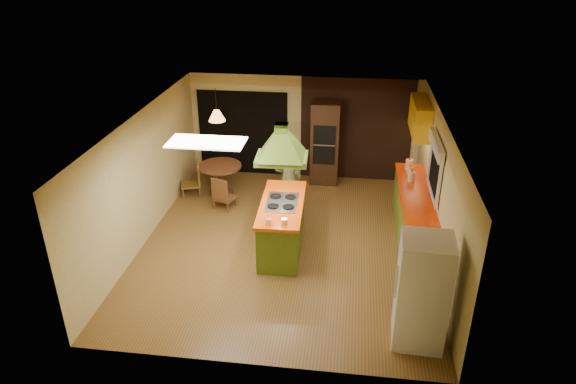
# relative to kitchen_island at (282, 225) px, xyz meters

# --- Properties ---
(ground) EXTENTS (6.50, 6.50, 0.00)m
(ground) POSITION_rel_kitchen_island_xyz_m (0.06, 0.19, -0.49)
(ground) COLOR brown
(ground) RESTS_ON ground
(room_walls) EXTENTS (5.50, 6.50, 6.50)m
(room_walls) POSITION_rel_kitchen_island_xyz_m (0.06, 0.19, 0.76)
(room_walls) COLOR beige
(room_walls) RESTS_ON ground
(ceiling_plane) EXTENTS (6.50, 6.50, 0.00)m
(ceiling_plane) POSITION_rel_kitchen_island_xyz_m (0.06, 0.19, 2.01)
(ceiling_plane) COLOR silver
(ceiling_plane) RESTS_ON room_walls
(brick_panel) EXTENTS (2.64, 0.03, 2.50)m
(brick_panel) POSITION_rel_kitchen_island_xyz_m (1.31, 3.42, 0.76)
(brick_panel) COLOR #381E14
(brick_panel) RESTS_ON ground
(nook_opening) EXTENTS (2.20, 0.03, 2.10)m
(nook_opening) POSITION_rel_kitchen_island_xyz_m (-1.44, 3.42, 0.56)
(nook_opening) COLOR black
(nook_opening) RESTS_ON ground
(right_counter) EXTENTS (0.62, 3.05, 0.92)m
(right_counter) POSITION_rel_kitchen_island_xyz_m (2.51, 0.79, -0.03)
(right_counter) COLOR olive
(right_counter) RESTS_ON ground
(upper_cabinets) EXTENTS (0.34, 1.40, 0.70)m
(upper_cabinets) POSITION_rel_kitchen_island_xyz_m (2.63, 2.39, 1.46)
(upper_cabinets) COLOR yellow
(upper_cabinets) RESTS_ON room_walls
(window_right) EXTENTS (0.12, 1.35, 1.06)m
(window_right) POSITION_rel_kitchen_island_xyz_m (2.75, 0.59, 1.28)
(window_right) COLOR black
(window_right) RESTS_ON room_walls
(fluor_panel) EXTENTS (1.20, 0.60, 0.03)m
(fluor_panel) POSITION_rel_kitchen_island_xyz_m (-1.04, -1.01, 1.99)
(fluor_panel) COLOR white
(fluor_panel) RESTS_ON ceiling_plane
(kitchen_island) EXTENTS (0.85, 1.98, 0.99)m
(kitchen_island) POSITION_rel_kitchen_island_xyz_m (0.00, 0.00, 0.00)
(kitchen_island) COLOR #56701C
(kitchen_island) RESTS_ON ground
(range_hood) EXTENTS (0.93, 0.69, 0.78)m
(range_hood) POSITION_rel_kitchen_island_xyz_m (0.00, -0.00, 1.76)
(range_hood) COLOR #567A1E
(range_hood) RESTS_ON ceiling_plane
(man) EXTENTS (0.60, 0.40, 1.63)m
(man) POSITION_rel_kitchen_island_xyz_m (-0.05, 1.33, 0.32)
(man) COLOR #4C512B
(man) RESTS_ON ground
(refrigerator) EXTENTS (0.74, 0.70, 1.73)m
(refrigerator) POSITION_rel_kitchen_island_xyz_m (2.31, -2.25, 0.37)
(refrigerator) COLOR white
(refrigerator) RESTS_ON ground
(wall_oven) EXTENTS (0.66, 0.60, 1.99)m
(wall_oven) POSITION_rel_kitchen_island_xyz_m (0.59, 3.14, 0.50)
(wall_oven) COLOR #3F2514
(wall_oven) RESTS_ON ground
(dining_table) EXTENTS (0.97, 0.97, 0.73)m
(dining_table) POSITION_rel_kitchen_island_xyz_m (-1.72, 2.12, 0.02)
(dining_table) COLOR brown
(dining_table) RESTS_ON ground
(chair_left) EXTENTS (0.56, 0.56, 0.80)m
(chair_left) POSITION_rel_kitchen_island_xyz_m (-2.42, 2.02, -0.09)
(chair_left) COLOR brown
(chair_left) RESTS_ON ground
(chair_near) EXTENTS (0.53, 0.53, 0.76)m
(chair_near) POSITION_rel_kitchen_island_xyz_m (-1.47, 1.47, -0.11)
(chair_near) COLOR brown
(chair_near) RESTS_ON ground
(pendant_lamp) EXTENTS (0.39, 0.39, 0.24)m
(pendant_lamp) POSITION_rel_kitchen_island_xyz_m (-1.72, 2.12, 1.41)
(pendant_lamp) COLOR #FF9E3F
(pendant_lamp) RESTS_ON ceiling_plane
(canister_large) EXTENTS (0.20, 0.20, 0.22)m
(canister_large) POSITION_rel_kitchen_island_xyz_m (2.46, 1.97, 0.54)
(canister_large) COLOR #FFF5CD
(canister_large) RESTS_ON right_counter
(canister_medium) EXTENTS (0.17, 0.17, 0.19)m
(canister_medium) POSITION_rel_kitchen_island_xyz_m (2.46, 1.40, 0.52)
(canister_medium) COLOR #FFEFCD
(canister_medium) RESTS_ON right_counter
(canister_small) EXTENTS (0.14, 0.14, 0.17)m
(canister_small) POSITION_rel_kitchen_island_xyz_m (2.46, 1.73, 0.51)
(canister_small) COLOR #F1DFC2
(canister_small) RESTS_ON right_counter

